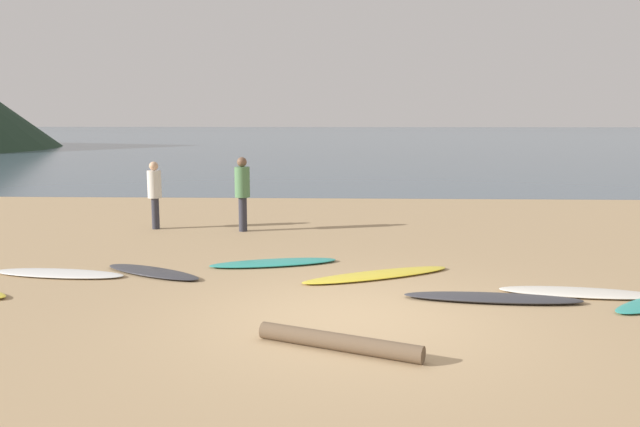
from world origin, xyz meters
TOP-DOWN VIEW (x-y plane):
  - ground_plane at (0.00, 10.00)m, footprint 120.00×120.00m
  - ocean_water at (0.00, 61.93)m, footprint 140.00×100.00m
  - surfboard_2 at (-4.82, 2.08)m, footprint 2.33×0.85m
  - surfboard_3 at (-3.29, 2.21)m, footprint 1.99×1.40m
  - surfboard_4 at (-1.34, 2.96)m, footprint 2.33×1.13m
  - surfboard_5 at (0.44, 2.18)m, footprint 2.63×1.64m
  - surfboard_6 at (2.02, 0.86)m, footprint 2.54×0.71m
  - surfboard_7 at (3.38, 1.22)m, footprint 2.37×0.88m
  - person_0 at (-4.45, 6.41)m, footprint 0.31×0.31m
  - person_1 at (-2.39, 6.20)m, footprint 0.34×0.34m
  - driftwood_log at (-0.16, -1.16)m, footprint 1.89×0.94m

SIDE VIEW (x-z plane):
  - ground_plane at x=0.00m, z-range -0.20..0.00m
  - ocean_water at x=0.00m, z-range 0.00..0.00m
  - surfboard_5 at x=0.44m, z-range 0.00..0.06m
  - surfboard_2 at x=-4.82m, z-range 0.00..0.07m
  - surfboard_4 at x=-1.34m, z-range 0.00..0.07m
  - surfboard_7 at x=3.38m, z-range 0.00..0.07m
  - surfboard_3 at x=-3.29m, z-range 0.00..0.08m
  - surfboard_6 at x=2.02m, z-range 0.00..0.10m
  - driftwood_log at x=-0.16m, z-range 0.00..0.20m
  - person_0 at x=-4.45m, z-range 0.14..1.70m
  - person_1 at x=-2.39m, z-range 0.15..1.83m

